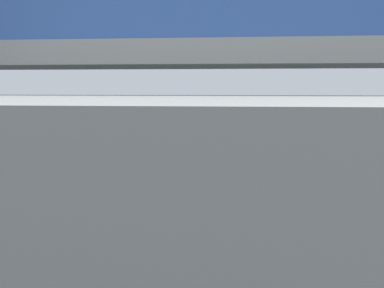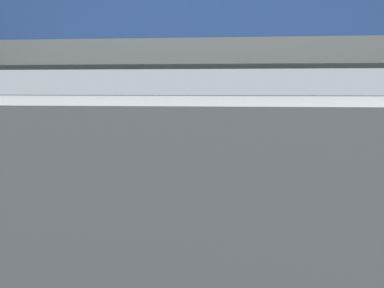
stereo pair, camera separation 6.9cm
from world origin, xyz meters
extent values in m
plane|color=#2D3033|center=(0.00, 0.00, 0.00)|extent=(80.00, 80.00, 0.00)
cube|color=#1E8C38|center=(0.84, -0.66, 1.72)|extent=(11.50, 2.55, 2.86)
cube|color=black|center=(0.84, -0.66, 2.23)|extent=(11.04, 2.59, 0.90)
cube|color=white|center=(0.84, -0.66, 3.03)|extent=(11.27, 2.58, 0.20)
cube|color=black|center=(6.60, -0.66, 2.06)|extent=(0.04, 2.24, 1.20)
cylinder|color=black|center=(4.52, 0.62, 0.52)|extent=(1.04, 0.30, 1.04)
cylinder|color=black|center=(4.52, -1.93, 0.52)|extent=(1.04, 0.30, 1.04)
cylinder|color=black|center=(-2.84, 0.62, 0.52)|extent=(1.04, 0.30, 1.04)
cylinder|color=black|center=(-2.84, -1.93, 0.52)|extent=(1.04, 0.30, 1.04)
cylinder|color=black|center=(6.45, 5.32, 0.34)|extent=(0.68, 0.22, 0.68)
cylinder|color=black|center=(6.45, 3.37, 0.34)|extent=(0.68, 0.22, 0.68)
cylinder|color=#2D2D38|center=(0.75, 4.96, 0.42)|extent=(0.32, 0.32, 0.85)
cylinder|color=maroon|center=(0.75, 4.96, 1.20)|extent=(0.38, 0.38, 0.70)
sphere|color=tan|center=(0.75, 4.96, 1.68)|extent=(0.22, 0.22, 0.22)
cylinder|color=slate|center=(0.48, -3.85, 1.40)|extent=(0.08, 0.08, 2.80)
cube|color=red|center=(0.48, -3.85, 2.50)|extent=(0.04, 0.60, 0.60)
cube|color=silver|center=(-8.00, -2.43, 0.00)|extent=(2.00, 0.20, 0.01)
cube|color=silver|center=(-4.00, -2.43, 0.00)|extent=(2.00, 0.20, 0.01)
cube|color=silver|center=(0.00, -2.43, 0.00)|extent=(2.00, 0.20, 0.01)
cube|color=silver|center=(4.00, -2.43, 0.00)|extent=(2.00, 0.20, 0.01)
cube|color=silver|center=(8.00, -2.43, 0.00)|extent=(2.00, 0.20, 0.01)
cube|color=gray|center=(0.00, 10.37, 5.05)|extent=(24.98, 2.60, 0.50)
cube|color=#3359A5|center=(0.00, 9.12, 5.85)|extent=(24.98, 0.08, 1.10)
cube|color=#3359A5|center=(0.00, 11.62, 5.85)|extent=(24.98, 0.08, 1.10)
cube|color=gray|center=(-1.32, 14.28, 2.10)|extent=(9.00, 5.00, 4.20)
cube|color=#192333|center=(-1.32, 11.76, 1.89)|extent=(7.65, 0.04, 2.94)
camera|label=1|loc=(-1.95, 20.54, 4.36)|focal=42.45mm
camera|label=2|loc=(-2.02, 20.53, 4.36)|focal=42.45mm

